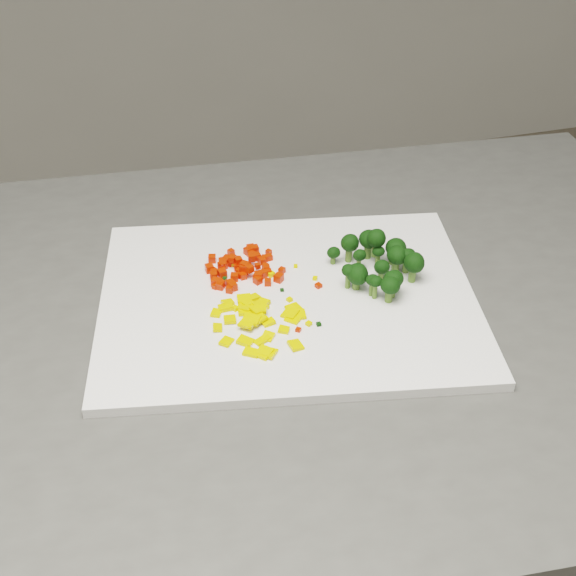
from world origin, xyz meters
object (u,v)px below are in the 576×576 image
object	(u,v)px
counter_block	(288,563)
pepper_pile	(261,317)
cutting_board	(288,299)
carrot_pile	(244,262)
broccoli_pile	(370,256)

from	to	relation	value
counter_block	pepper_pile	distance (m)	0.47
cutting_board	pepper_pile	xyz separation A→B (m)	(-0.04, -0.04, 0.01)
carrot_pile	pepper_pile	world-z (taller)	carrot_pile
counter_block	broccoli_pile	distance (m)	0.50
broccoli_pile	counter_block	bearing A→B (deg)	-166.43
cutting_board	broccoli_pile	world-z (taller)	broccoli_pile
counter_block	cutting_board	world-z (taller)	cutting_board
broccoli_pile	carrot_pile	bearing A→B (deg)	161.75
cutting_board	broccoli_pile	bearing A→B (deg)	7.54
broccoli_pile	pepper_pile	bearing A→B (deg)	-159.63
counter_block	broccoli_pile	world-z (taller)	broccoli_pile
counter_block	cutting_board	bearing A→B (deg)	73.95
counter_block	pepper_pile	size ratio (longest dim) A/B	9.69
cutting_board	counter_block	bearing A→B (deg)	-106.05
counter_block	pepper_pile	xyz separation A→B (m)	(-0.04, -0.03, 0.47)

